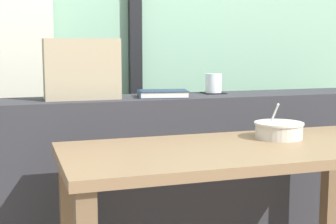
{
  "coord_description": "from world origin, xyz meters",
  "views": [
    {
      "loc": [
        -0.7,
        -1.57,
        1.07
      ],
      "look_at": [
        -0.04,
        0.49,
        0.78
      ],
      "focal_mm": 52.24,
      "sensor_mm": 36.0,
      "label": 1
    }
  ],
  "objects_px": {
    "coaster_square": "(213,93)",
    "soup_bowl": "(279,130)",
    "juice_glass": "(214,84)",
    "throw_pillow": "(82,69)",
    "closed_book": "(162,94)",
    "breakfast_table": "(236,178)"
  },
  "relations": [
    {
      "from": "coaster_square",
      "to": "soup_bowl",
      "type": "distance_m",
      "value": 0.53
    },
    {
      "from": "coaster_square",
      "to": "juice_glass",
      "type": "distance_m",
      "value": 0.04
    },
    {
      "from": "throw_pillow",
      "to": "soup_bowl",
      "type": "bearing_deg",
      "value": -33.43
    },
    {
      "from": "juice_glass",
      "to": "closed_book",
      "type": "bearing_deg",
      "value": -164.37
    },
    {
      "from": "juice_glass",
      "to": "closed_book",
      "type": "distance_m",
      "value": 0.3
    },
    {
      "from": "closed_book",
      "to": "throw_pillow",
      "type": "bearing_deg",
      "value": 175.74
    },
    {
      "from": "throw_pillow",
      "to": "soup_bowl",
      "type": "xyz_separation_m",
      "value": [
        0.7,
        -0.46,
        -0.23
      ]
    },
    {
      "from": "breakfast_table",
      "to": "coaster_square",
      "type": "bearing_deg",
      "value": 74.63
    },
    {
      "from": "juice_glass",
      "to": "closed_book",
      "type": "height_order",
      "value": "juice_glass"
    },
    {
      "from": "coaster_square",
      "to": "throw_pillow",
      "type": "height_order",
      "value": "throw_pillow"
    },
    {
      "from": "breakfast_table",
      "to": "soup_bowl",
      "type": "xyz_separation_m",
      "value": [
        0.23,
        0.09,
        0.15
      ]
    },
    {
      "from": "throw_pillow",
      "to": "soup_bowl",
      "type": "relative_size",
      "value": 1.67
    },
    {
      "from": "breakfast_table",
      "to": "throw_pillow",
      "type": "xyz_separation_m",
      "value": [
        -0.47,
        0.56,
        0.38
      ]
    },
    {
      "from": "juice_glass",
      "to": "closed_book",
      "type": "xyz_separation_m",
      "value": [
        -0.28,
        -0.08,
        -0.03
      ]
    },
    {
      "from": "breakfast_table",
      "to": "soup_bowl",
      "type": "distance_m",
      "value": 0.29
    },
    {
      "from": "breakfast_table",
      "to": "soup_bowl",
      "type": "bearing_deg",
      "value": 22.46
    },
    {
      "from": "breakfast_table",
      "to": "closed_book",
      "type": "distance_m",
      "value": 0.6
    },
    {
      "from": "juice_glass",
      "to": "coaster_square",
      "type": "bearing_deg",
      "value": 180.0
    },
    {
      "from": "breakfast_table",
      "to": "closed_book",
      "type": "bearing_deg",
      "value": 102.41
    },
    {
      "from": "breakfast_table",
      "to": "coaster_square",
      "type": "xyz_separation_m",
      "value": [
        0.17,
        0.61,
        0.25
      ]
    },
    {
      "from": "breakfast_table",
      "to": "juice_glass",
      "type": "bearing_deg",
      "value": 74.63
    },
    {
      "from": "coaster_square",
      "to": "throw_pillow",
      "type": "xyz_separation_m",
      "value": [
        -0.64,
        -0.05,
        0.13
      ]
    }
  ]
}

